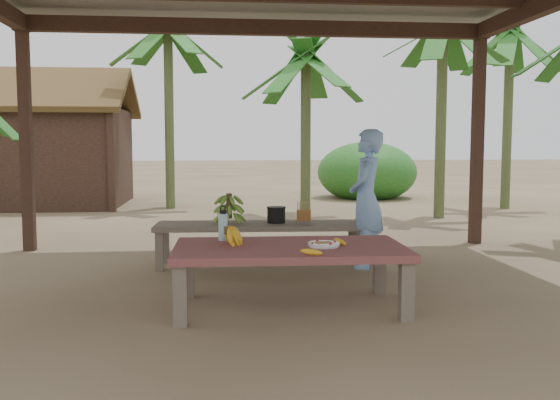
{
  "coord_description": "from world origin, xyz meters",
  "views": [
    {
      "loc": [
        -0.54,
        -5.44,
        1.31
      ],
      "look_at": [
        0.01,
        0.01,
        0.8
      ],
      "focal_mm": 40.0,
      "sensor_mm": 36.0,
      "label": 1
    }
  ],
  "objects": [
    {
      "name": "ground",
      "position": [
        0.0,
        0.0,
        0.0
      ],
      "size": [
        80.0,
        80.0,
        0.0
      ],
      "primitive_type": "plane",
      "color": "brown",
      "rests_on": "ground"
    },
    {
      "name": "work_table",
      "position": [
        0.02,
        -0.64,
        0.43
      ],
      "size": [
        1.83,
        1.05,
        0.5
      ],
      "rotation": [
        0.0,
        0.0,
        -0.03
      ],
      "color": "brown",
      "rests_on": "ground"
    },
    {
      "name": "bench",
      "position": [
        -0.09,
        1.11,
        0.39
      ],
      "size": [
        2.22,
        0.7,
        0.45
      ],
      "rotation": [
        0.0,
        0.0,
        -0.04
      ],
      "color": "brown",
      "rests_on": "ground"
    },
    {
      "name": "ripe_banana_bunch",
      "position": [
        -0.47,
        -0.52,
        0.58
      ],
      "size": [
        0.28,
        0.25,
        0.16
      ],
      "primitive_type": null,
      "rotation": [
        0.0,
        0.0,
        0.1
      ],
      "color": "yellow",
      "rests_on": "work_table"
    },
    {
      "name": "plate",
      "position": [
        0.28,
        -0.72,
        0.52
      ],
      "size": [
        0.25,
        0.25,
        0.04
      ],
      "color": "white",
      "rests_on": "work_table"
    },
    {
      "name": "loose_banana_front",
      "position": [
        0.13,
        -1.06,
        0.52
      ],
      "size": [
        0.17,
        0.06,
        0.04
      ],
      "primitive_type": "ellipsoid",
      "rotation": [
        0.0,
        0.0,
        1.48
      ],
      "color": "yellow",
      "rests_on": "work_table"
    },
    {
      "name": "loose_banana_side",
      "position": [
        0.43,
        -0.63,
        0.52
      ],
      "size": [
        0.11,
        0.14,
        0.04
      ],
      "primitive_type": "ellipsoid",
      "rotation": [
        0.0,
        0.0,
        0.51
      ],
      "color": "yellow",
      "rests_on": "work_table"
    },
    {
      "name": "water_flask",
      "position": [
        -0.49,
        -0.31,
        0.62
      ],
      "size": [
        0.08,
        0.08,
        0.29
      ],
      "color": "#43B9D1",
      "rests_on": "work_table"
    },
    {
      "name": "green_banana_stalk",
      "position": [
        -0.41,
        1.12,
        0.62
      ],
      "size": [
        0.31,
        0.31,
        0.34
      ],
      "primitive_type": null,
      "rotation": [
        0.0,
        0.0,
        -0.04
      ],
      "color": "#598C2D",
      "rests_on": "bench"
    },
    {
      "name": "cooking_pot",
      "position": [
        0.09,
        1.14,
        0.53
      ],
      "size": [
        0.19,
        0.19,
        0.16
      ],
      "primitive_type": "cylinder",
      "color": "black",
      "rests_on": "bench"
    },
    {
      "name": "skewer_rack",
      "position": [
        0.37,
        1.03,
        0.57
      ],
      "size": [
        0.18,
        0.09,
        0.24
      ],
      "primitive_type": null,
      "rotation": [
        0.0,
        0.0,
        -0.04
      ],
      "color": "#A57F47",
      "rests_on": "bench"
    },
    {
      "name": "woman",
      "position": [
        1.01,
        0.88,
        0.72
      ],
      "size": [
        0.52,
        0.62,
        1.44
      ],
      "primitive_type": "imported",
      "rotation": [
        0.0,
        0.0,
        -1.96
      ],
      "color": "#7BA7E9",
      "rests_on": "ground"
    },
    {
      "name": "hut",
      "position": [
        -4.5,
        8.0,
        1.1
      ],
      "size": [
        4.4,
        3.43,
        2.85
      ],
      "color": "black",
      "rests_on": "ground"
    },
    {
      "name": "banana_plant_ne",
      "position": [
        3.29,
        4.97,
        3.05
      ],
      "size": [
        1.8,
        1.8,
        3.55
      ],
      "color": "#596638",
      "rests_on": "ground"
    },
    {
      "name": "banana_plant_n",
      "position": [
        1.05,
        5.62,
        2.58
      ],
      "size": [
        1.8,
        1.8,
        3.07
      ],
      "color": "#596638",
      "rests_on": "ground"
    },
    {
      "name": "banana_plant_nw",
      "position": [
        -1.45,
        7.0,
        3.28
      ],
      "size": [
        1.8,
        1.8,
        3.79
      ],
      "color": "#596638",
      "rests_on": "ground"
    },
    {
      "name": "banana_plant_far",
      "position": [
        5.15,
        6.34,
        3.18
      ],
      "size": [
        1.8,
        1.8,
        3.69
      ],
      "color": "#596638",
      "rests_on": "ground"
    }
  ]
}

